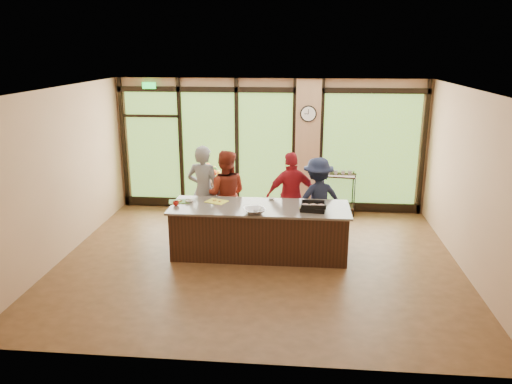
% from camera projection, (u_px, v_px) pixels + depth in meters
% --- Properties ---
extents(floor, '(7.00, 7.00, 0.00)m').
position_uv_depth(floor, '(258.00, 261.00, 8.87)').
color(floor, '#4F331C').
rests_on(floor, ground).
extents(ceiling, '(7.00, 7.00, 0.00)m').
position_uv_depth(ceiling, '(258.00, 89.00, 8.03)').
color(ceiling, silver).
rests_on(ceiling, back_wall).
extents(back_wall, '(7.00, 0.00, 7.00)m').
position_uv_depth(back_wall, '(270.00, 146.00, 11.32)').
color(back_wall, tan).
rests_on(back_wall, floor).
extents(left_wall, '(0.00, 6.00, 6.00)m').
position_uv_depth(left_wall, '(60.00, 175.00, 8.76)').
color(left_wall, tan).
rests_on(left_wall, floor).
extents(right_wall, '(0.00, 6.00, 6.00)m').
position_uv_depth(right_wall, '(471.00, 184.00, 8.14)').
color(right_wall, tan).
rests_on(right_wall, floor).
extents(window_wall, '(6.90, 0.12, 3.00)m').
position_uv_depth(window_wall, '(277.00, 151.00, 11.29)').
color(window_wall, tan).
rests_on(window_wall, floor).
extents(island_base, '(3.10, 1.00, 0.88)m').
position_uv_depth(island_base, '(260.00, 231.00, 9.04)').
color(island_base, black).
rests_on(island_base, floor).
extents(countertop, '(3.20, 1.10, 0.04)m').
position_uv_depth(countertop, '(260.00, 207.00, 8.91)').
color(countertop, slate).
rests_on(countertop, island_base).
extents(wall_clock, '(0.36, 0.04, 0.36)m').
position_uv_depth(wall_clock, '(308.00, 114.00, 10.91)').
color(wall_clock, black).
rests_on(wall_clock, window_wall).
extents(cook_left, '(0.75, 0.58, 1.85)m').
position_uv_depth(cook_left, '(204.00, 192.00, 9.79)').
color(cook_left, slate).
rests_on(cook_left, floor).
extents(cook_midleft, '(0.85, 0.67, 1.75)m').
position_uv_depth(cook_midleft, '(225.00, 194.00, 9.80)').
color(cook_midleft, maroon).
rests_on(cook_midleft, floor).
extents(cook_midright, '(1.10, 0.69, 1.74)m').
position_uv_depth(cook_midright, '(291.00, 196.00, 9.68)').
color(cook_midright, maroon).
rests_on(cook_midright, floor).
extents(cook_right, '(1.21, 0.96, 1.64)m').
position_uv_depth(cook_right, '(318.00, 199.00, 9.65)').
color(cook_right, '#181D35').
rests_on(cook_right, floor).
extents(roasting_pan, '(0.47, 0.39, 0.08)m').
position_uv_depth(roasting_pan, '(313.00, 208.00, 8.67)').
color(roasting_pan, black).
rests_on(roasting_pan, countertop).
extents(mixing_bowl, '(0.47, 0.47, 0.09)m').
position_uv_depth(mixing_bowl, '(255.00, 211.00, 8.51)').
color(mixing_bowl, silver).
rests_on(mixing_bowl, countertop).
extents(cutting_board_left, '(0.43, 0.36, 0.01)m').
position_uv_depth(cutting_board_left, '(179.00, 201.00, 9.16)').
color(cutting_board_left, '#42812F').
rests_on(cutting_board_left, countertop).
extents(cutting_board_center, '(0.45, 0.40, 0.01)m').
position_uv_depth(cutting_board_center, '(217.00, 201.00, 9.16)').
color(cutting_board_center, yellow).
rests_on(cutting_board_center, countertop).
extents(cutting_board_right, '(0.48, 0.40, 0.01)m').
position_uv_depth(cutting_board_right, '(313.00, 207.00, 8.85)').
color(cutting_board_right, yellow).
rests_on(cutting_board_right, countertop).
extents(prep_bowl_near, '(0.15, 0.15, 0.05)m').
position_uv_depth(prep_bowl_near, '(189.00, 201.00, 9.12)').
color(prep_bowl_near, silver).
rests_on(prep_bowl_near, countertop).
extents(prep_bowl_mid, '(0.18, 0.18, 0.04)m').
position_uv_depth(prep_bowl_mid, '(258.00, 210.00, 8.61)').
color(prep_bowl_mid, silver).
rests_on(prep_bowl_mid, countertop).
extents(prep_bowl_far, '(0.13, 0.13, 0.03)m').
position_uv_depth(prep_bowl_far, '(271.00, 199.00, 9.30)').
color(prep_bowl_far, silver).
rests_on(prep_bowl_far, countertop).
extents(red_ramekin, '(0.14, 0.14, 0.08)m').
position_uv_depth(red_ramekin, '(176.00, 203.00, 8.93)').
color(red_ramekin, '#A71610').
rests_on(red_ramekin, countertop).
extents(flower_stand, '(0.36, 0.36, 0.72)m').
position_uv_depth(flower_stand, '(210.00, 201.00, 11.07)').
color(flower_stand, black).
rests_on(flower_stand, floor).
extents(flower_vase, '(0.23, 0.23, 0.24)m').
position_uv_depth(flower_vase, '(209.00, 181.00, 10.94)').
color(flower_vase, '#91714F').
rests_on(flower_vase, flower_stand).
extents(bar_cart, '(0.80, 0.54, 1.02)m').
position_uv_depth(bar_cart, '(338.00, 188.00, 11.19)').
color(bar_cart, black).
rests_on(bar_cart, floor).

